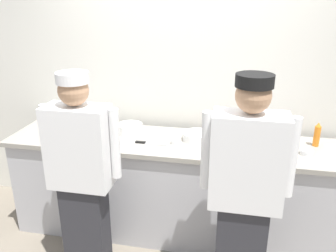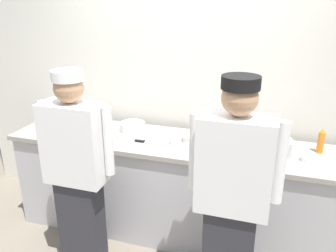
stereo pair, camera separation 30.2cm
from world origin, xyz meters
The scene contains 15 objects.
wall_back centered at (0.00, 0.82, 1.30)m, with size 4.71×0.10×2.60m.
prep_counter centered at (0.00, 0.36, 0.47)m, with size 3.01×0.67×0.93m.
chef_near_left centered at (-0.61, -0.27, 0.88)m, with size 0.60×0.24×1.64m.
chef_center centered at (0.58, -0.33, 0.90)m, with size 0.61×0.24×1.69m.
plate_stack_front centered at (-0.46, 0.48, 0.97)m, with size 0.23×0.23×0.08m.
plate_stack_rear centered at (0.17, 0.41, 0.97)m, with size 0.25×0.25×0.07m.
mixing_bowl_steel centered at (0.78, 0.36, 0.99)m, with size 0.35×0.35×0.13m, color #B7BABF.
sheet_tray centered at (-0.94, 0.37, 0.94)m, with size 0.48×0.30×0.02m, color #B7BABF.
squeeze_bottle_primary centered at (0.36, 0.39, 1.03)m, with size 0.06×0.06×0.20m.
squeeze_bottle_secondary centered at (1.17, 0.49, 1.03)m, with size 0.05×0.05×0.21m.
ramekin_green_sauce centered at (1.06, 0.29, 0.95)m, with size 0.10×0.10×0.04m.
ramekin_red_sauce centered at (0.34, 0.25, 0.95)m, with size 0.11×0.11×0.04m.
ramekin_orange_sauce centered at (0.00, 0.30, 0.95)m, with size 0.09×0.09×0.04m.
deli_cup centered at (0.47, 0.52, 0.98)m, with size 0.09×0.09×0.10m, color white.
chefs_knife centered at (-0.23, 0.25, 0.94)m, with size 0.27×0.03×0.02m.
Camera 2 is at (0.77, -2.32, 2.11)m, focal length 37.19 mm.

